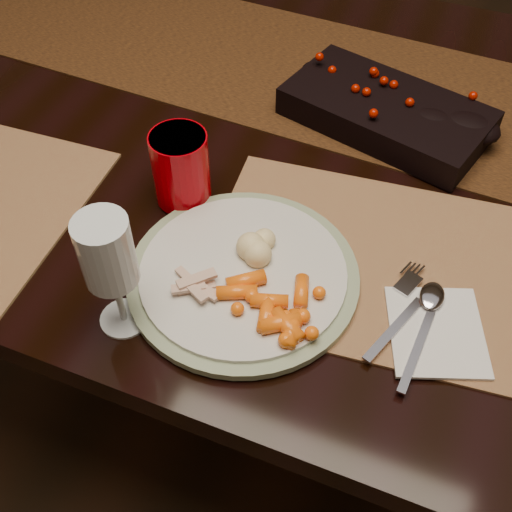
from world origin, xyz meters
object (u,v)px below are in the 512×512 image
at_px(placemat_main, 368,260).
at_px(red_cup, 181,168).
at_px(centerpiece, 387,108).
at_px(turkey_shreds, 197,283).
at_px(napkin, 436,331).
at_px(baby_carrots, 268,295).
at_px(wine_glass, 113,276).
at_px(mashed_potatoes, 255,236).
at_px(dinner_plate, 243,275).
at_px(dining_table, 325,292).

bearing_deg(placemat_main, red_cup, 171.01).
relative_size(centerpiece, turkey_shreds, 4.59).
relative_size(napkin, red_cup, 1.19).
bearing_deg(napkin, baby_carrots, 171.18).
bearing_deg(red_cup, wine_glass, -83.50).
bearing_deg(placemat_main, turkey_shreds, -149.21).
relative_size(baby_carrots, mashed_potatoes, 1.34).
xyz_separation_m(turkey_shreds, napkin, (0.29, 0.05, -0.02)).
xyz_separation_m(baby_carrots, wine_glass, (-0.16, -0.08, 0.06)).
bearing_deg(mashed_potatoes, centerpiece, 75.15).
bearing_deg(mashed_potatoes, red_cup, 154.78).
bearing_deg(dinner_plate, red_cup, 141.77).
relative_size(napkin, wine_glass, 0.75).
distance_m(dinner_plate, napkin, 0.24).
xyz_separation_m(dining_table, baby_carrots, (0.00, -0.33, 0.40)).
xyz_separation_m(dinner_plate, wine_glass, (-0.11, -0.11, 0.07)).
distance_m(placemat_main, red_cup, 0.28).
distance_m(centerpiece, wine_glass, 0.52).
bearing_deg(baby_carrots, placemat_main, 52.19).
relative_size(centerpiece, wine_glass, 1.83).
bearing_deg(placemat_main, dinner_plate, -152.45).
relative_size(dinner_plate, baby_carrots, 2.85).
distance_m(baby_carrots, mashed_potatoes, 0.09).
relative_size(turkey_shreds, napkin, 0.53).
relative_size(red_cup, wine_glass, 0.63).
height_order(centerpiece, napkin, centerpiece).
height_order(centerpiece, turkey_shreds, centerpiece).
bearing_deg(turkey_shreds, wine_glass, -136.02).
distance_m(dining_table, napkin, 0.52).
xyz_separation_m(napkin, wine_glass, (-0.36, -0.12, 0.08)).
xyz_separation_m(placemat_main, dinner_plate, (-0.14, -0.09, 0.01)).
xyz_separation_m(dining_table, dinner_plate, (-0.04, -0.30, 0.39)).
distance_m(baby_carrots, turkey_shreds, 0.09).
height_order(baby_carrots, wine_glass, wine_glass).
bearing_deg(napkin, centerpiece, 93.22).
height_order(placemat_main, mashed_potatoes, mashed_potatoes).
height_order(dinner_plate, red_cup, red_cup).
xyz_separation_m(mashed_potatoes, red_cup, (-0.13, 0.06, 0.02)).
distance_m(baby_carrots, red_cup, 0.23).
xyz_separation_m(dinner_plate, mashed_potatoes, (-0.00, 0.04, 0.03)).
height_order(mashed_potatoes, napkin, mashed_potatoes).
height_order(placemat_main, turkey_shreds, turkey_shreds).
bearing_deg(baby_carrots, dining_table, 90.21).
distance_m(turkey_shreds, napkin, 0.29).
height_order(turkey_shreds, wine_glass, wine_glass).
bearing_deg(centerpiece, placemat_main, -79.64).
bearing_deg(napkin, mashed_potatoes, 152.17).
distance_m(dining_table, placemat_main, 0.44).
bearing_deg(wine_glass, mashed_potatoes, 54.12).
relative_size(centerpiece, red_cup, 2.89).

